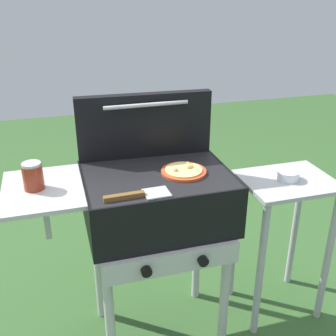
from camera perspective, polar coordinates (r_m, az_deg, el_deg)
ground_plane at (r=2.32m, az=-1.27°, el=-21.37°), size 8.00×8.00×0.00m
grill at (r=1.84m, az=-1.88°, el=-4.93°), size 0.96×0.53×0.90m
grill_lid_open at (r=1.92m, az=-3.25°, el=5.93°), size 0.63×0.09×0.30m
pizza_cheese at (r=1.79m, az=2.20°, el=-0.40°), size 0.20×0.20×0.03m
sauce_jar at (r=1.71m, az=-18.19°, el=-1.13°), size 0.08×0.08×0.11m
spatula at (r=1.60m, az=-4.21°, el=-3.74°), size 0.26×0.09×0.02m
prep_table at (r=2.19m, az=15.60°, el=-6.86°), size 0.44×0.36×0.78m
topping_bowl_near at (r=2.08m, az=16.23°, el=-1.01°), size 0.11×0.11×0.04m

